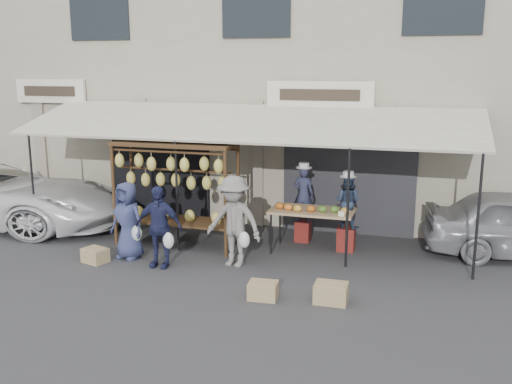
% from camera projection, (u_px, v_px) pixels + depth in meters
% --- Properties ---
extents(ground_plane, '(90.00, 90.00, 0.00)m').
position_uv_depth(ground_plane, '(202.00, 274.00, 10.60)').
color(ground_plane, '#2D2D30').
extents(shophouse, '(24.00, 6.15, 7.30)m').
position_uv_depth(shophouse, '(287.00, 71.00, 15.88)').
color(shophouse, '#A79F88').
rests_on(shophouse, ground_plane).
extents(awning, '(10.00, 2.35, 2.92)m').
position_uv_depth(awning, '(240.00, 124.00, 12.17)').
color(awning, beige).
rests_on(awning, ground_plane).
extents(banana_rack, '(2.60, 0.90, 2.24)m').
position_uv_depth(banana_rack, '(175.00, 174.00, 11.89)').
color(banana_rack, '#4D351A').
rests_on(banana_rack, ground_plane).
extents(produce_table, '(1.70, 0.90, 1.04)m').
position_uv_depth(produce_table, '(312.00, 211.00, 11.63)').
color(produce_table, tan).
rests_on(produce_table, ground_plane).
extents(vendor_left, '(0.47, 0.33, 1.23)m').
position_uv_depth(vendor_left, '(303.00, 194.00, 12.35)').
color(vendor_left, '#2C2F4C').
rests_on(vendor_left, stool_left).
extents(vendor_right, '(0.63, 0.55, 1.11)m').
position_uv_depth(vendor_right, '(347.00, 201.00, 11.71)').
color(vendor_right, '#283753').
rests_on(vendor_right, stool_right).
extents(customer_left, '(0.86, 0.67, 1.55)m').
position_uv_depth(customer_left, '(128.00, 220.00, 11.31)').
color(customer_left, navy).
rests_on(customer_left, ground_plane).
extents(customer_mid, '(0.95, 0.43, 1.58)m').
position_uv_depth(customer_mid, '(159.00, 227.00, 10.83)').
color(customer_mid, '#21254B').
rests_on(customer_mid, ground_plane).
extents(customer_right, '(1.24, 0.84, 1.76)m').
position_uv_depth(customer_right, '(234.00, 221.00, 10.86)').
color(customer_right, slate).
rests_on(customer_right, ground_plane).
extents(stool_left, '(0.40, 0.40, 0.45)m').
position_uv_depth(stool_left, '(303.00, 231.00, 12.53)').
color(stool_left, maroon).
rests_on(stool_left, ground_plane).
extents(stool_right, '(0.37, 0.37, 0.50)m').
position_uv_depth(stool_right, '(346.00, 239.00, 11.89)').
color(stool_right, maroon).
rests_on(stool_right, ground_plane).
extents(crate_near_a, '(0.50, 0.40, 0.28)m').
position_uv_depth(crate_near_a, '(263.00, 290.00, 9.43)').
color(crate_near_a, tan).
rests_on(crate_near_a, ground_plane).
extents(crate_near_b, '(0.54, 0.41, 0.32)m').
position_uv_depth(crate_near_b, '(331.00, 293.00, 9.28)').
color(crate_near_b, tan).
rests_on(crate_near_b, ground_plane).
extents(crate_far, '(0.55, 0.48, 0.28)m').
position_uv_depth(crate_far, '(95.00, 255.00, 11.19)').
color(crate_far, tan).
rests_on(crate_far, ground_plane).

